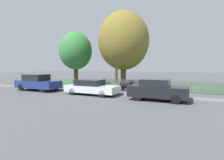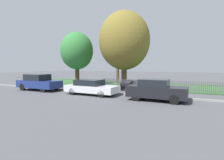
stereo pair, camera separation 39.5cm
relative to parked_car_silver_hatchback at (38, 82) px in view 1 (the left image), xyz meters
The scene contains 11 objects.
ground_plane 10.82m from the parked_car_silver_hatchback, ahead, with size 120.00×120.00×0.00m, color #4C4C51.
kerb_stone 10.83m from the parked_car_silver_hatchback, ahead, with size 40.51×0.20×0.12m, color gray.
grass_strip 14.04m from the parked_car_silver_hatchback, 40.03° to the left, with size 40.51×9.51×0.01m, color #33602D.
park_fence 11.56m from the parked_car_silver_hatchback, 21.72° to the left, with size 40.51×0.05×1.07m.
parked_car_silver_hatchback is the anchor object (origin of this frame).
parked_car_black_saloon 6.04m from the parked_car_silver_hatchback, ahead, with size 4.50×1.84×1.26m.
parked_car_navy_estate 11.44m from the parked_car_silver_hatchback, ahead, with size 3.97×1.74×1.48m.
covered_motorcycle 8.76m from the parked_car_silver_hatchback, 21.93° to the left, with size 1.86×0.73×1.07m.
tree_nearest_kerb 6.64m from the parked_car_silver_hatchback, 86.12° to the left, with size 4.03×4.03×6.59m.
tree_behind_motorcycle 11.70m from the parked_car_silver_hatchback, 68.64° to the left, with size 3.30×3.30×6.98m.
tree_mid_park 9.89m from the parked_car_silver_hatchback, 41.77° to the left, with size 5.59×5.59×8.38m.
Camera 1 is at (2.79, -13.43, 2.37)m, focal length 28.00 mm.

